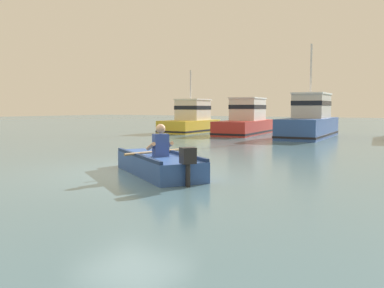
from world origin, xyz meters
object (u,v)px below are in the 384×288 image
Objects in this scene: moored_boat_blue at (310,121)px; moored_boat_yellow at (191,120)px; rowboat_with_person at (157,163)px; moored_boat_red at (246,121)px.

moored_boat_yellow is at bearing 176.92° from moored_boat_blue.
moored_boat_yellow is 0.73× the size of moored_boat_blue.
moored_boat_yellow is (-8.46, 14.39, 0.53)m from rowboat_with_person.
moored_boat_blue reaches higher than moored_boat_yellow.
moored_boat_blue is at bearing 92.80° from rowboat_with_person.
moored_boat_yellow is 3.78m from moored_boat_red.
moored_boat_blue is at bearing -3.08° from moored_boat_yellow.
moored_boat_yellow is at bearing 120.45° from rowboat_with_person.
moored_boat_red is at bearing 107.80° from rowboat_with_person.
rowboat_with_person is 14.00m from moored_boat_blue.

